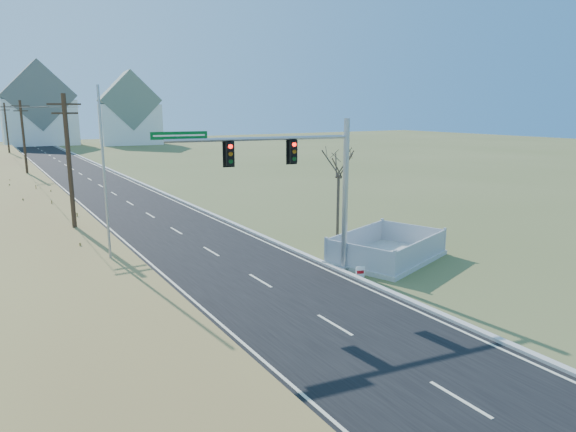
# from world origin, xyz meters

# --- Properties ---
(ground) EXTENTS (260.00, 260.00, 0.00)m
(ground) POSITION_xyz_m (0.00, 0.00, 0.00)
(ground) COLOR #525A2B
(ground) RESTS_ON ground
(road) EXTENTS (8.00, 180.00, 0.06)m
(road) POSITION_xyz_m (0.00, 50.00, 0.03)
(road) COLOR black
(road) RESTS_ON ground
(curb) EXTENTS (0.30, 180.00, 0.18)m
(curb) POSITION_xyz_m (4.15, 50.00, 0.09)
(curb) COLOR #B2AFA8
(curb) RESTS_ON ground
(utility_pole_near) EXTENTS (1.80, 0.26, 9.00)m
(utility_pole_near) POSITION_xyz_m (-6.50, 15.00, 4.68)
(utility_pole_near) COLOR #422D1E
(utility_pole_near) RESTS_ON ground
(utility_pole_mid) EXTENTS (1.80, 0.26, 9.00)m
(utility_pole_mid) POSITION_xyz_m (-6.50, 45.00, 4.68)
(utility_pole_mid) COLOR #422D1E
(utility_pole_mid) RESTS_ON ground
(utility_pole_far) EXTENTS (1.80, 0.26, 9.00)m
(utility_pole_far) POSITION_xyz_m (-6.50, 75.00, 4.68)
(utility_pole_far) COLOR #422D1E
(utility_pole_far) RESTS_ON ground
(condo_n) EXTENTS (15.27, 10.20, 18.54)m
(condo_n) POSITION_xyz_m (2.00, 112.00, 7.61)
(condo_n) COLOR white
(condo_n) RESTS_ON ground
(condo_ne) EXTENTS (14.12, 10.51, 16.52)m
(condo_ne) POSITION_xyz_m (20.00, 104.00, 6.84)
(condo_ne) COLOR white
(condo_ne) RESTS_ON ground
(traffic_signal_mast) EXTENTS (9.60, 1.65, 7.70)m
(traffic_signal_mast) POSITION_xyz_m (2.62, 3.60, 4.68)
(traffic_signal_mast) COLOR #9EA0A5
(traffic_signal_mast) RESTS_ON ground
(fence_enclosure) EXTENTS (7.38, 6.16, 1.44)m
(fence_enclosure) POSITION_xyz_m (7.73, 3.66, 0.28)
(fence_enclosure) COLOR #B7B5AD
(fence_enclosure) RESTS_ON ground
(open_sign) EXTENTS (0.43, 0.20, 0.55)m
(open_sign) POSITION_xyz_m (4.50, 2.00, 0.29)
(open_sign) COLOR white
(open_sign) RESTS_ON ground
(flagpole) EXTENTS (0.41, 0.41, 9.19)m
(flagpole) POSITION_xyz_m (-6.15, 7.40, 3.67)
(flagpole) COLOR #B7B5AD
(flagpole) RESTS_ON ground
(bare_tree) EXTENTS (2.30, 2.30, 6.09)m
(bare_tree) POSITION_xyz_m (8.48, 9.21, 4.90)
(bare_tree) COLOR #4C3F33
(bare_tree) RESTS_ON ground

